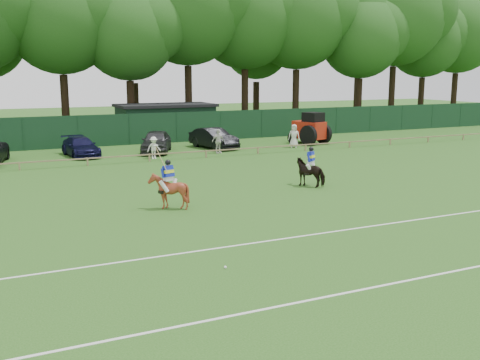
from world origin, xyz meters
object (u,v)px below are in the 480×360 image
estate_black (214,138)px  spectator_left (154,148)px  horse_dark (311,172)px  tractor (311,129)px  polo_ball (225,267)px  horse_chestnut (169,191)px  sedan_navy (81,147)px  utility_shed (166,121)px  hatch_grey (156,141)px  spectator_right (294,136)px  spectator_mid (218,141)px

estate_black → spectator_left: (-5.71, -3.19, -0.03)m
horse_dark → tractor: 17.46m
horse_dark → polo_ball: size_ratio=18.83×
horse_chestnut → sedan_navy: size_ratio=0.34×
polo_ball → spectator_left: bearing=78.7°
utility_shed → polo_ball: bearing=-104.9°
hatch_grey → utility_shed: (3.34, 8.12, 0.73)m
horse_chestnut → spectator_left: bearing=-119.6°
sedan_navy → spectator_right: bearing=-14.2°
horse_chestnut → sedan_navy: horse_chestnut is taller
hatch_grey → tractor: (12.86, -0.54, 0.41)m
spectator_mid → polo_ball: bearing=-123.7°
hatch_grey → estate_black: 4.67m
horse_chestnut → estate_black: size_ratio=0.33×
estate_black → tractor: size_ratio=1.34×
spectator_left → utility_shed: bearing=63.0°
spectator_right → horse_chestnut: bearing=-105.4°
spectator_left → utility_shed: size_ratio=0.18×
horse_chestnut → estate_black: bearing=-133.7°
sedan_navy → estate_black: 9.99m
horse_chestnut → polo_ball: (-0.83, -7.89, -0.73)m
sedan_navy → spectator_right: size_ratio=2.53×
sedan_navy → utility_shed: utility_shed is taller
spectator_right → spectator_left: bearing=-145.5°
horse_dark → hatch_grey: hatch_grey is taller
spectator_mid → tractor: tractor is taller
horse_chestnut → spectator_right: spectator_right is taller
hatch_grey → estate_black: (4.66, 0.31, -0.03)m
horse_dark → sedan_navy: horse_dark is taller
polo_ball → spectator_mid: bearing=67.4°
horse_dark → estate_black: size_ratio=0.36×
utility_shed → estate_black: bearing=-80.4°
sedan_navy → spectator_right: spectator_right is taller
sedan_navy → estate_black: (9.99, -0.08, 0.11)m
hatch_grey → tractor: 12.88m
sedan_navy → spectator_mid: size_ratio=2.61×
horse_dark → polo_ball: (-8.98, -9.49, -0.67)m
hatch_grey → estate_black: hatch_grey is taller
horse_dark → spectator_left: spectator_left is taller
estate_black → polo_ball: estate_black is taller
horse_chestnut → utility_shed: utility_shed is taller
sedan_navy → spectator_left: size_ratio=3.05×
horse_chestnut → spectator_left: 14.46m
spectator_mid → polo_ball: (-9.35, -22.48, -0.83)m
hatch_grey → estate_black: bearing=27.5°
horse_dark → estate_black: bearing=-129.8°
estate_black → sedan_navy: bearing=167.2°
horse_chestnut → polo_ball: horse_chestnut is taller
sedan_navy → polo_ball: (-0.10, -25.19, -0.62)m
hatch_grey → spectator_right: spectator_right is taller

